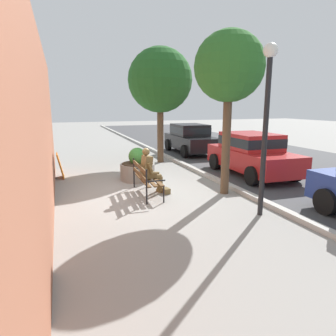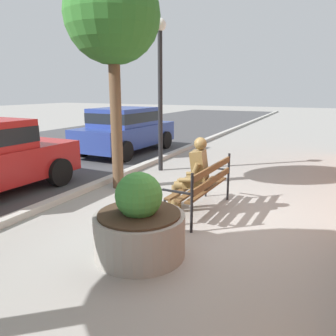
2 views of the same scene
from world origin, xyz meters
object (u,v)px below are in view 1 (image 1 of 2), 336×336
at_px(parked_car_black, 190,138).
at_px(leaning_signboard, 60,166).
at_px(lamp_post, 267,107).
at_px(bronze_statue_seated, 151,171).
at_px(park_bench, 145,177).
at_px(street_tree_down_street, 229,68).
at_px(street_tree_near_bench, 160,81).
at_px(parked_car_red, 251,153).
at_px(concrete_planter, 138,168).

distance_m(parked_car_black, leaning_signboard, 7.75).
bearing_deg(lamp_post, bronze_statue_seated, -143.37).
bearing_deg(bronze_statue_seated, park_bench, -71.74).
distance_m(lamp_post, leaning_signboard, 7.45).
xyz_separation_m(street_tree_down_street, lamp_post, (1.88, -0.12, -1.03)).
relative_size(street_tree_down_street, leaning_signboard, 5.12).
distance_m(street_tree_near_bench, street_tree_down_street, 5.42).
height_order(park_bench, street_tree_down_street, street_tree_down_street).
relative_size(street_tree_near_bench, leaning_signboard, 5.63).
relative_size(bronze_statue_seated, leaning_signboard, 1.52).
relative_size(parked_car_red, leaning_signboard, 4.61).
height_order(parked_car_red, leaning_signboard, parked_car_red).
bearing_deg(bronze_statue_seated, lamp_post, 36.63).
bearing_deg(street_tree_down_street, park_bench, -106.04).
relative_size(park_bench, bronze_statue_seated, 1.33).
relative_size(concrete_planter, parked_car_black, 0.29).
bearing_deg(parked_car_red, parked_car_black, 180.00).
distance_m(street_tree_down_street, leaning_signboard, 6.66).
bearing_deg(park_bench, lamp_post, 40.31).
xyz_separation_m(concrete_planter, parked_car_red, (0.67, 4.21, 0.43)).
relative_size(concrete_planter, leaning_signboard, 1.34).
height_order(park_bench, concrete_planter, concrete_planter).
bearing_deg(street_tree_down_street, bronze_statue_seated, -109.37).
distance_m(street_tree_near_bench, leaning_signboard, 5.67).
bearing_deg(bronze_statue_seated, street_tree_down_street, 70.63).
bearing_deg(street_tree_near_bench, park_bench, -23.35).
relative_size(bronze_statue_seated, street_tree_down_street, 0.30).
distance_m(bronze_statue_seated, lamp_post, 3.75).
relative_size(parked_car_black, lamp_post, 1.06).
bearing_deg(leaning_signboard, parked_car_red, 74.53).
relative_size(parked_car_red, lamp_post, 1.06).
bearing_deg(leaning_signboard, bronze_statue_seated, 40.29).
bearing_deg(parked_car_black, leaning_signboard, -60.85).
height_order(concrete_planter, parked_car_black, parked_car_black).
xyz_separation_m(park_bench, concrete_planter, (-1.84, 0.24, -0.13)).
xyz_separation_m(concrete_planter, lamp_post, (4.38, 1.91, 2.14)).
xyz_separation_m(parked_car_black, parked_car_red, (5.64, 0.00, 0.00)).
bearing_deg(lamp_post, concrete_planter, -156.41).
xyz_separation_m(park_bench, street_tree_down_street, (0.65, 2.27, 3.04)).
xyz_separation_m(street_tree_near_bench, parked_car_black, (-2.05, 2.39, -2.79)).
relative_size(street_tree_down_street, lamp_post, 1.18).
distance_m(park_bench, lamp_post, 3.88).
xyz_separation_m(parked_car_black, lamp_post, (9.35, -2.30, 1.71)).
bearing_deg(leaning_signboard, park_bench, 37.16).
distance_m(street_tree_down_street, parked_car_black, 8.25).
height_order(lamp_post, leaning_signboard, lamp_post).
height_order(concrete_planter, parked_car_red, parked_car_red).
bearing_deg(parked_car_red, bronze_statue_seated, -75.38).
xyz_separation_m(concrete_planter, parked_car_black, (-4.98, 4.21, 0.43)).
relative_size(bronze_statue_seated, parked_car_red, 0.33).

